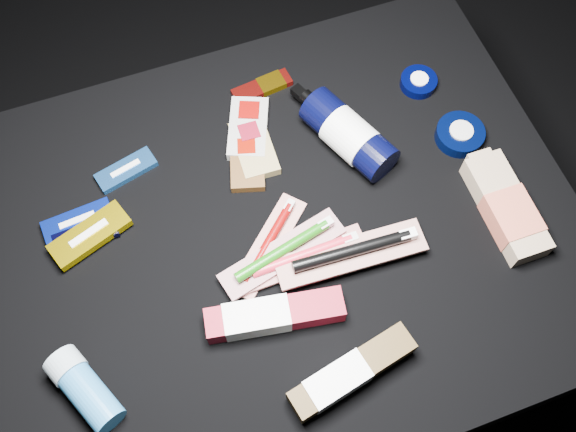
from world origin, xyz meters
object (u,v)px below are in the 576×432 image
object	(u,v)px
lotion_bottle	(348,134)
bodywash_bottle	(506,209)
toothpaste_carton_red	(269,316)
deodorant_stick	(84,388)

from	to	relation	value
lotion_bottle	bodywash_bottle	size ratio (longest dim) A/B	1.12
bodywash_bottle	toothpaste_carton_red	bearing A→B (deg)	-174.39
toothpaste_carton_red	lotion_bottle	bearing A→B (deg)	57.08
lotion_bottle	deodorant_stick	world-z (taller)	lotion_bottle
deodorant_stick	lotion_bottle	bearing A→B (deg)	2.98
bodywash_bottle	deodorant_stick	xyz separation A→B (m)	(-0.71, -0.05, 0.01)
lotion_bottle	bodywash_bottle	bearing A→B (deg)	-70.26
bodywash_bottle	toothpaste_carton_red	xyz separation A→B (m)	(-0.43, -0.04, -0.00)
deodorant_stick	toothpaste_carton_red	xyz separation A→B (m)	(0.29, 0.01, -0.01)
lotion_bottle	deodorant_stick	xyz separation A→B (m)	(-0.52, -0.26, -0.01)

